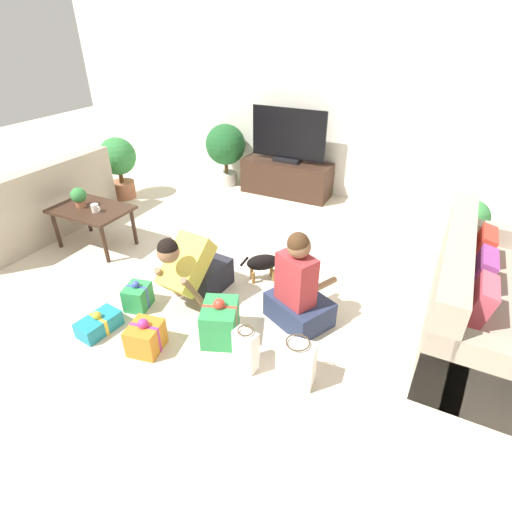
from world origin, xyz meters
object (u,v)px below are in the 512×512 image
(gift_box_a, at_px, (220,322))
(gift_box_b, at_px, (138,296))
(gift_bag_b, at_px, (296,363))
(sofa_right, at_px, (479,302))
(potted_plant_corner_right, at_px, (470,222))
(dog, at_px, (268,262))
(gift_box_d, at_px, (146,337))
(coffee_table, at_px, (92,213))
(tv_console, at_px, (286,178))
(mug, at_px, (95,208))
(potted_plant_corner_left, at_px, (118,162))
(person_sitting, at_px, (298,291))
(tv, at_px, (288,138))
(tabletop_plant, at_px, (79,196))
(gift_box_c, at_px, (99,324))
(gift_bag_a, at_px, (246,350))
(sofa_left, at_px, (35,209))
(person_kneeling, at_px, (194,269))
(potted_plant_back_left, at_px, (226,147))

(gift_box_a, bearing_deg, gift_box_b, 179.10)
(gift_bag_b, bearing_deg, sofa_right, 45.96)
(sofa_right, relative_size, potted_plant_corner_right, 2.86)
(dog, bearing_deg, gift_box_d, 123.52)
(coffee_table, distance_m, tv_console, 2.81)
(gift_box_d, bearing_deg, mug, 145.27)
(sofa_right, relative_size, potted_plant_corner_left, 2.20)
(tv_console, height_order, person_sitting, person_sitting)
(tv, distance_m, tabletop_plant, 2.89)
(tv, distance_m, gift_box_a, 3.32)
(gift_bag_b, bearing_deg, tv_console, 114.08)
(coffee_table, distance_m, gift_box_c, 1.61)
(gift_bag_a, distance_m, mug, 2.49)
(tv_console, xyz_separation_m, gift_box_c, (-0.22, -3.56, -0.18))
(potted_plant_corner_left, distance_m, gift_bag_a, 3.87)
(tv_console, distance_m, tv, 0.59)
(sofa_left, relative_size, gift_box_c, 5.12)
(potted_plant_corner_right, bearing_deg, tabletop_plant, -157.30)
(person_kneeling, height_order, gift_box_b, person_kneeling)
(sofa_left, distance_m, gift_box_c, 2.29)
(tv_console, xyz_separation_m, mug, (-1.22, -2.51, 0.27))
(tv, bearing_deg, gift_box_a, -76.68)
(gift_box_d, distance_m, gift_bag_b, 1.22)
(sofa_right, bearing_deg, person_sitting, 111.17)
(person_kneeling, relative_size, gift_box_b, 2.87)
(gift_box_a, bearing_deg, tabletop_plant, 162.88)
(potted_plant_corner_left, bearing_deg, person_kneeling, -34.10)
(person_sitting, xyz_separation_m, gift_box_a, (-0.49, -0.48, -0.16))
(sofa_right, distance_m, tv_console, 3.39)
(person_sitting, height_order, gift_box_c, person_sitting)
(gift_box_a, height_order, mug, mug)
(gift_bag_a, xyz_separation_m, mug, (-2.31, 0.86, 0.34))
(tabletop_plant, bearing_deg, tv_console, 59.30)
(gift_box_c, bearing_deg, potted_plant_corner_right, 45.39)
(coffee_table, distance_m, gift_bag_a, 2.62)
(sofa_left, xyz_separation_m, gift_bag_b, (3.73, -0.79, -0.13))
(dog, relative_size, gift_box_c, 1.11)
(dog, xyz_separation_m, gift_box_d, (-0.44, -1.35, -0.08))
(gift_box_d, bearing_deg, tv, 94.60)
(tabletop_plant, bearing_deg, potted_plant_back_left, 79.16)
(sofa_left, xyz_separation_m, gift_box_d, (2.53, -1.02, -0.19))
(gift_box_c, xyz_separation_m, gift_bag_b, (1.71, 0.24, 0.11))
(potted_plant_corner_right, relative_size, gift_box_b, 2.36)
(gift_box_b, bearing_deg, person_sitting, 18.65)
(tv, relative_size, dog, 2.62)
(potted_plant_back_left, relative_size, mug, 7.81)
(gift_box_a, xyz_separation_m, gift_bag_a, (0.35, -0.20, 0.01))
(potted_plant_back_left, distance_m, tabletop_plant, 2.47)
(gift_box_c, relative_size, gift_bag_b, 0.97)
(coffee_table, distance_m, tv, 2.84)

